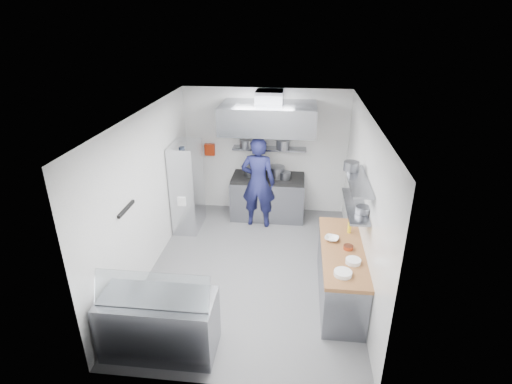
# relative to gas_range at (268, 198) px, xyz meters

# --- Properties ---
(floor) EXTENTS (5.00, 5.00, 0.00)m
(floor) POSITION_rel_gas_range_xyz_m (-0.10, -2.10, -0.45)
(floor) COLOR #4C4C4E
(floor) RESTS_ON ground
(ceiling) EXTENTS (5.00, 5.00, 0.00)m
(ceiling) POSITION_rel_gas_range_xyz_m (-0.10, -2.10, 2.35)
(ceiling) COLOR silver
(ceiling) RESTS_ON wall_back
(wall_back) EXTENTS (3.60, 2.80, 0.02)m
(wall_back) POSITION_rel_gas_range_xyz_m (-0.10, 0.40, 0.95)
(wall_back) COLOR white
(wall_back) RESTS_ON floor
(wall_front) EXTENTS (3.60, 2.80, 0.02)m
(wall_front) POSITION_rel_gas_range_xyz_m (-0.10, -4.60, 0.95)
(wall_front) COLOR white
(wall_front) RESTS_ON floor
(wall_left) EXTENTS (2.80, 5.00, 0.02)m
(wall_left) POSITION_rel_gas_range_xyz_m (-1.90, -2.10, 0.95)
(wall_left) COLOR white
(wall_left) RESTS_ON floor
(wall_right) EXTENTS (2.80, 5.00, 0.02)m
(wall_right) POSITION_rel_gas_range_xyz_m (1.70, -2.10, 0.95)
(wall_right) COLOR white
(wall_right) RESTS_ON floor
(gas_range) EXTENTS (1.60, 0.80, 0.90)m
(gas_range) POSITION_rel_gas_range_xyz_m (0.00, 0.00, 0.00)
(gas_range) COLOR gray
(gas_range) RESTS_ON floor
(cooktop) EXTENTS (1.57, 0.78, 0.06)m
(cooktop) POSITION_rel_gas_range_xyz_m (0.00, 0.00, 0.48)
(cooktop) COLOR black
(cooktop) RESTS_ON gas_range
(stock_pot_left) EXTENTS (0.30, 0.30, 0.20)m
(stock_pot_left) POSITION_rel_gas_range_xyz_m (-0.37, 0.04, 0.61)
(stock_pot_left) COLOR slate
(stock_pot_left) RESTS_ON cooktop
(stock_pot_mid) EXTENTS (0.37, 0.37, 0.24)m
(stock_pot_mid) POSITION_rel_gas_range_xyz_m (0.17, 0.00, 0.63)
(stock_pot_mid) COLOR slate
(stock_pot_mid) RESTS_ON cooktop
(stock_pot_right) EXTENTS (0.24, 0.24, 0.16)m
(stock_pot_right) POSITION_rel_gas_range_xyz_m (0.37, -0.09, 0.59)
(stock_pot_right) COLOR slate
(stock_pot_right) RESTS_ON cooktop
(over_range_shelf) EXTENTS (1.60, 0.30, 0.04)m
(over_range_shelf) POSITION_rel_gas_range_xyz_m (0.00, 0.24, 1.07)
(over_range_shelf) COLOR gray
(over_range_shelf) RESTS_ON wall_back
(shelf_pot_a) EXTENTS (0.29, 0.29, 0.18)m
(shelf_pot_a) POSITION_rel_gas_range_xyz_m (-0.50, 0.20, 1.18)
(shelf_pot_a) COLOR slate
(shelf_pot_a) RESTS_ON over_range_shelf
(shelf_pot_b) EXTENTS (0.28, 0.28, 0.22)m
(shelf_pot_b) POSITION_rel_gas_range_xyz_m (0.29, 0.14, 1.20)
(shelf_pot_b) COLOR slate
(shelf_pot_b) RESTS_ON over_range_shelf
(extractor_hood) EXTENTS (1.90, 1.15, 0.55)m
(extractor_hood) POSITION_rel_gas_range_xyz_m (0.00, -0.18, 1.85)
(extractor_hood) COLOR gray
(extractor_hood) RESTS_ON wall_back
(hood_duct) EXTENTS (0.55, 0.55, 0.24)m
(hood_duct) POSITION_rel_gas_range_xyz_m (0.00, 0.05, 2.23)
(hood_duct) COLOR slate
(hood_duct) RESTS_ON extractor_hood
(red_firebox) EXTENTS (0.22, 0.10, 0.26)m
(red_firebox) POSITION_rel_gas_range_xyz_m (-1.35, 0.34, 0.97)
(red_firebox) COLOR #A7280D
(red_firebox) RESTS_ON wall_back
(chef) EXTENTS (0.76, 0.54, 1.97)m
(chef) POSITION_rel_gas_range_xyz_m (-0.18, -0.42, 0.54)
(chef) COLOR #171945
(chef) RESTS_ON floor
(wire_rack) EXTENTS (0.50, 0.90, 1.85)m
(wire_rack) POSITION_rel_gas_range_xyz_m (-1.63, -0.65, 0.48)
(wire_rack) COLOR silver
(wire_rack) RESTS_ON floor
(rack_bin_a) EXTENTS (0.16, 0.20, 0.18)m
(rack_bin_a) POSITION_rel_gas_range_xyz_m (-1.63, -1.03, 0.35)
(rack_bin_a) COLOR white
(rack_bin_a) RESTS_ON wire_rack
(rack_bin_b) EXTENTS (0.14, 0.19, 0.16)m
(rack_bin_b) POSITION_rel_gas_range_xyz_m (-1.63, -0.71, 0.85)
(rack_bin_b) COLOR yellow
(rack_bin_b) RESTS_ON wire_rack
(rack_jar) EXTENTS (0.11, 0.11, 0.18)m
(rack_jar) POSITION_rel_gas_range_xyz_m (-1.58, -1.00, 1.35)
(rack_jar) COLOR black
(rack_jar) RESTS_ON wire_rack
(knife_strip) EXTENTS (0.04, 0.55, 0.05)m
(knife_strip) POSITION_rel_gas_range_xyz_m (-1.88, -3.00, 1.10)
(knife_strip) COLOR black
(knife_strip) RESTS_ON wall_left
(prep_counter_base) EXTENTS (0.62, 2.00, 0.84)m
(prep_counter_base) POSITION_rel_gas_range_xyz_m (1.38, -2.70, -0.03)
(prep_counter_base) COLOR gray
(prep_counter_base) RESTS_ON floor
(prep_counter_top) EXTENTS (0.65, 2.04, 0.06)m
(prep_counter_top) POSITION_rel_gas_range_xyz_m (1.38, -2.70, 0.42)
(prep_counter_top) COLOR brown
(prep_counter_top) RESTS_ON prep_counter_base
(plate_stack_a) EXTENTS (0.25, 0.25, 0.06)m
(plate_stack_a) POSITION_rel_gas_range_xyz_m (1.32, -3.39, 0.48)
(plate_stack_a) COLOR white
(plate_stack_a) RESTS_ON prep_counter_top
(plate_stack_b) EXTENTS (0.22, 0.22, 0.06)m
(plate_stack_b) POSITION_rel_gas_range_xyz_m (1.49, -3.08, 0.48)
(plate_stack_b) COLOR white
(plate_stack_b) RESTS_ON prep_counter_top
(copper_pan) EXTENTS (0.15, 0.15, 0.06)m
(copper_pan) POSITION_rel_gas_range_xyz_m (1.46, -2.70, 0.48)
(copper_pan) COLOR #BB5534
(copper_pan) RESTS_ON prep_counter_top
(squeeze_bottle) EXTENTS (0.06, 0.06, 0.18)m
(squeeze_bottle) POSITION_rel_gas_range_xyz_m (1.52, -2.18, 0.54)
(squeeze_bottle) COLOR yellow
(squeeze_bottle) RESTS_ON prep_counter_top
(mixing_bowl) EXTENTS (0.27, 0.27, 0.05)m
(mixing_bowl) POSITION_rel_gas_range_xyz_m (1.22, -2.46, 0.48)
(mixing_bowl) COLOR white
(mixing_bowl) RESTS_ON prep_counter_top
(wall_shelf_lower) EXTENTS (0.30, 1.30, 0.04)m
(wall_shelf_lower) POSITION_rel_gas_range_xyz_m (1.54, -2.40, 1.05)
(wall_shelf_lower) COLOR gray
(wall_shelf_lower) RESTS_ON wall_right
(wall_shelf_upper) EXTENTS (0.30, 1.30, 0.04)m
(wall_shelf_upper) POSITION_rel_gas_range_xyz_m (1.54, -2.40, 1.47)
(wall_shelf_upper) COLOR gray
(wall_shelf_upper) RESTS_ON wall_right
(shelf_pot_c) EXTENTS (0.22, 0.22, 0.10)m
(shelf_pot_c) POSITION_rel_gas_range_xyz_m (1.62, -2.68, 1.12)
(shelf_pot_c) COLOR slate
(shelf_pot_c) RESTS_ON wall_shelf_lower
(shelf_pot_d) EXTENTS (0.24, 0.24, 0.14)m
(shelf_pot_d) POSITION_rel_gas_range_xyz_m (1.47, -2.04, 1.56)
(shelf_pot_d) COLOR slate
(shelf_pot_d) RESTS_ON wall_shelf_upper
(display_case) EXTENTS (1.50, 0.70, 0.85)m
(display_case) POSITION_rel_gas_range_xyz_m (-1.10, -4.10, -0.03)
(display_case) COLOR gray
(display_case) RESTS_ON floor
(display_glass) EXTENTS (1.47, 0.19, 0.42)m
(display_glass) POSITION_rel_gas_range_xyz_m (-1.10, -4.22, 0.62)
(display_glass) COLOR silver
(display_glass) RESTS_ON display_case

